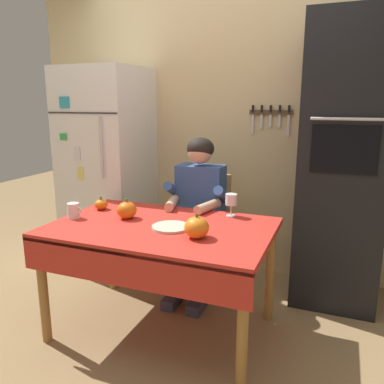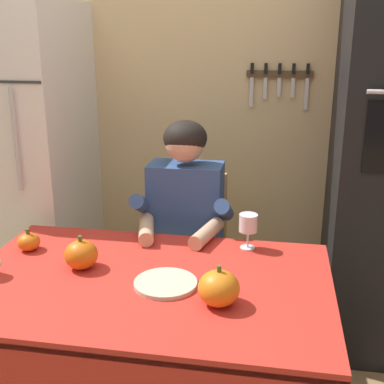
{
  "view_description": "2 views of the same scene",
  "coord_description": "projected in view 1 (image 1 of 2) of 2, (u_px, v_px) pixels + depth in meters",
  "views": [
    {
      "loc": [
        1.04,
        -2.01,
        1.5
      ],
      "look_at": [
        0.15,
        0.26,
        0.93
      ],
      "focal_mm": 36.01,
      "sensor_mm": 36.0,
      "label": 1
    },
    {
      "loc": [
        0.47,
        -1.55,
        1.63
      ],
      "look_at": [
        0.15,
        0.26,
        1.05
      ],
      "focal_mm": 46.69,
      "sensor_mm": 36.0,
      "label": 2
    }
  ],
  "objects": [
    {
      "name": "seated_person",
      "position": [
        198.0,
        204.0,
        2.97
      ],
      "size": [
        0.47,
        0.55,
        1.25
      ],
      "color": "#38384C",
      "rests_on": "ground"
    },
    {
      "name": "pumpkin_small",
      "position": [
        127.0,
        210.0,
        2.58
      ],
      "size": [
        0.13,
        0.13,
        0.14
      ],
      "color": "orange",
      "rests_on": "dining_table"
    },
    {
      "name": "ground_plane",
      "position": [
        157.0,
        337.0,
        2.53
      ],
      "size": [
        10.0,
        10.0,
        0.0
      ],
      "primitive_type": "plane",
      "color": "#93754C",
      "rests_on": "ground"
    },
    {
      "name": "dining_table",
      "position": [
        160.0,
        239.0,
        2.45
      ],
      "size": [
        1.4,
        0.9,
        0.74
      ],
      "color": "#9E6B33",
      "rests_on": "ground"
    },
    {
      "name": "chair_behind_person",
      "position": [
        205.0,
        225.0,
        3.19
      ],
      "size": [
        0.4,
        0.4,
        0.93
      ],
      "color": "tan",
      "rests_on": "ground"
    },
    {
      "name": "serving_tray",
      "position": [
        171.0,
        227.0,
        2.39
      ],
      "size": [
        0.24,
        0.24,
        0.02
      ],
      "primitive_type": "cylinder",
      "color": "beige",
      "rests_on": "dining_table"
    },
    {
      "name": "refrigerator",
      "position": [
        108.0,
        170.0,
        3.53
      ],
      "size": [
        0.68,
        0.71,
        1.8
      ],
      "color": "white",
      "rests_on": "ground"
    },
    {
      "name": "pumpkin_medium",
      "position": [
        101.0,
        204.0,
        2.8
      ],
      "size": [
        0.1,
        0.1,
        0.1
      ],
      "color": "orange",
      "rests_on": "dining_table"
    },
    {
      "name": "wine_glass",
      "position": [
        231.0,
        200.0,
        2.62
      ],
      "size": [
        0.08,
        0.08,
        0.16
      ],
      "color": "white",
      "rests_on": "dining_table"
    },
    {
      "name": "coffee_mug",
      "position": [
        74.0,
        211.0,
        2.59
      ],
      "size": [
        0.11,
        0.08,
        0.1
      ],
      "color": "white",
      "rests_on": "dining_table"
    },
    {
      "name": "pumpkin_large",
      "position": [
        197.0,
        227.0,
        2.21
      ],
      "size": [
        0.14,
        0.14,
        0.15
      ],
      "color": "orange",
      "rests_on": "dining_table"
    },
    {
      "name": "wall_oven",
      "position": [
        343.0,
        166.0,
        2.82
      ],
      "size": [
        0.6,
        0.64,
        2.1
      ],
      "color": "black",
      "rests_on": "ground"
    },
    {
      "name": "back_wall_assembly",
      "position": [
        226.0,
        126.0,
        3.44
      ],
      "size": [
        3.7,
        0.13,
        2.6
      ],
      "color": "#D1B784",
      "rests_on": "ground"
    }
  ]
}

